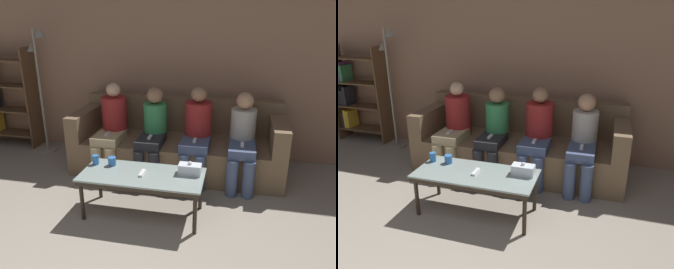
{
  "view_description": "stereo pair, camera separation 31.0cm",
  "coord_description": "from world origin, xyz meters",
  "views": [
    {
      "loc": [
        0.71,
        -0.94,
        1.9
      ],
      "look_at": [
        0.0,
        2.39,
        0.68
      ],
      "focal_mm": 35.0,
      "sensor_mm": 36.0,
      "label": 1
    },
    {
      "loc": [
        1.01,
        -0.86,
        1.9
      ],
      "look_at": [
        0.0,
        2.39,
        0.68
      ],
      "focal_mm": 35.0,
      "sensor_mm": 36.0,
      "label": 2
    }
  ],
  "objects": [
    {
      "name": "seated_person_right_end",
      "position": [
        0.81,
        2.75,
        0.57
      ],
      "size": [
        0.31,
        0.71,
        1.08
      ],
      "color": "#47567A",
      "rests_on": "ground_plane"
    },
    {
      "name": "cup_near_right",
      "position": [
        -0.5,
        1.96,
        0.5
      ],
      "size": [
        0.08,
        0.08,
        0.09
      ],
      "color": "#3372BF",
      "rests_on": "coffee_table"
    },
    {
      "name": "wall_back",
      "position": [
        0.0,
        3.54,
        1.3
      ],
      "size": [
        12.0,
        0.06,
        2.6
      ],
      "color": "#9E755B",
      "rests_on": "ground_plane"
    },
    {
      "name": "game_remote",
      "position": [
        -0.14,
        1.83,
        0.46
      ],
      "size": [
        0.04,
        0.15,
        0.02
      ],
      "color": "white",
      "rests_on": "coffee_table"
    },
    {
      "name": "standing_lamp",
      "position": [
        -2.0,
        3.17,
        1.09
      ],
      "size": [
        0.31,
        0.26,
        1.77
      ],
      "color": "gray",
      "rests_on": "ground_plane"
    },
    {
      "name": "seated_person_mid_right",
      "position": [
        0.27,
        2.78,
        0.6
      ],
      "size": [
        0.33,
        0.68,
        1.13
      ],
      "color": "#47567A",
      "rests_on": "ground_plane"
    },
    {
      "name": "couch",
      "position": [
        0.0,
        3.0,
        0.32
      ],
      "size": [
        2.63,
        0.94,
        0.89
      ],
      "color": "brown",
      "rests_on": "ground_plane"
    },
    {
      "name": "seated_person_mid_left",
      "position": [
        -0.27,
        2.76,
        0.58
      ],
      "size": [
        0.31,
        0.67,
        1.1
      ],
      "color": "#28282D",
      "rests_on": "ground_plane"
    },
    {
      "name": "coffee_table",
      "position": [
        -0.14,
        1.83,
        0.41
      ],
      "size": [
        1.21,
        0.53,
        0.45
      ],
      "color": "#8C9E99",
      "rests_on": "ground_plane"
    },
    {
      "name": "tissue_box",
      "position": [
        0.32,
        1.93,
        0.5
      ],
      "size": [
        0.22,
        0.12,
        0.13
      ],
      "color": "silver",
      "rests_on": "coffee_table"
    },
    {
      "name": "seated_person_left_end",
      "position": [
        -0.81,
        2.78,
        0.6
      ],
      "size": [
        0.32,
        0.68,
        1.13
      ],
      "color": "tan",
      "rests_on": "ground_plane"
    },
    {
      "name": "cup_near_left",
      "position": [
        -0.68,
        1.95,
        0.5
      ],
      "size": [
        0.07,
        0.07,
        0.1
      ],
      "color": "#3372BF",
      "rests_on": "coffee_table"
    },
    {
      "name": "bookshelf",
      "position": [
        -2.8,
        3.31,
        0.74
      ],
      "size": [
        0.87,
        0.32,
        1.5
      ],
      "color": "brown",
      "rests_on": "ground_plane"
    }
  ]
}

